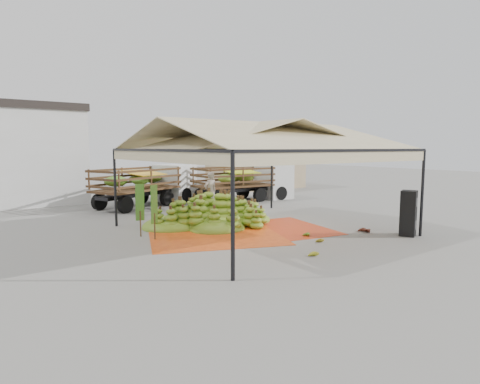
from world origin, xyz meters
TOP-DOWN VIEW (x-y plane):
  - ground at (0.00, 0.00)m, footprint 90.00×90.00m
  - canopy_tent at (0.00, 0.00)m, footprint 8.10×8.10m
  - building_tan at (10.00, 13.00)m, footprint 6.30×5.30m
  - tarp_left at (-1.75, 0.37)m, footprint 5.71×5.59m
  - tarp_right at (0.71, -0.14)m, footprint 4.34×4.49m
  - banana_heap at (-0.70, 2.17)m, footprint 5.77×4.81m
  - hand_yellow_a at (0.40, -2.62)m, footprint 0.46×0.41m
  - hand_yellow_b at (-1.01, -3.70)m, footprint 0.53×0.50m
  - hand_red_a at (2.88, -2.54)m, footprint 0.58×0.55m
  - hand_red_b at (2.86, -2.37)m, footprint 0.51×0.44m
  - hand_green at (0.67, -1.71)m, footprint 0.42×0.35m
  - hanging_bunches at (1.98, -0.27)m, footprint 4.74×0.24m
  - speaker_stack at (3.70, -3.70)m, footprint 0.73×0.69m
  - banana_leaves at (-3.70, 1.39)m, footprint 0.96×1.36m
  - vendor at (0.94, 4.96)m, footprint 0.73×0.51m
  - truck_left at (-0.52, 8.67)m, footprint 6.39×4.24m
  - truck_right at (4.83, 7.11)m, footprint 6.01×2.33m

SIDE VIEW (x-z plane):
  - ground at x=0.00m, z-range 0.00..0.00m
  - banana_leaves at x=-3.70m, z-range -1.85..1.85m
  - tarp_right at x=0.71m, z-range 0.00..0.01m
  - tarp_left at x=-1.75m, z-range 0.00..0.01m
  - hand_yellow_a at x=0.40m, z-range 0.00..0.17m
  - hand_green at x=0.67m, z-range 0.00..0.19m
  - hand_yellow_b at x=-1.01m, z-range 0.00..0.19m
  - hand_red_a at x=2.88m, z-range 0.00..0.20m
  - hand_red_b at x=2.86m, z-range 0.00..0.21m
  - banana_heap at x=-0.70m, z-range 0.00..1.20m
  - speaker_stack at x=3.70m, z-range 0.00..1.59m
  - vendor at x=0.94m, z-range 0.00..1.91m
  - truck_right at x=4.83m, z-range 0.24..2.26m
  - truck_left at x=-0.52m, z-range 0.24..2.32m
  - building_tan at x=10.00m, z-range 0.02..4.12m
  - hanging_bunches at x=1.98m, z-range 2.52..2.72m
  - canopy_tent at x=0.00m, z-range 1.30..5.30m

